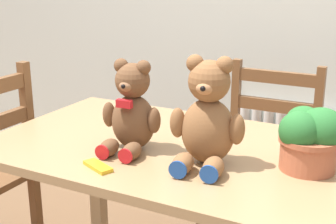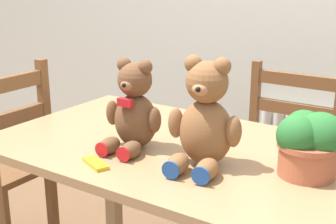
{
  "view_description": "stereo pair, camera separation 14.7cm",
  "coord_description": "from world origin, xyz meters",
  "px_view_note": "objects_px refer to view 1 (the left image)",
  "views": [
    {
      "loc": [
        0.69,
        -0.95,
        1.34
      ],
      "look_at": [
        0.03,
        0.31,
        0.91
      ],
      "focal_mm": 50.0,
      "sensor_mm": 36.0,
      "label": 1
    },
    {
      "loc": [
        0.82,
        -0.87,
        1.34
      ],
      "look_at": [
        0.03,
        0.31,
        0.91
      ],
      "focal_mm": 50.0,
      "sensor_mm": 36.0,
      "label": 2
    }
  ],
  "objects_px": {
    "wooden_chair_behind": "(263,164)",
    "teddy_bear_right": "(207,119)",
    "chocolate_bar": "(98,166)",
    "teddy_bear_left": "(132,112)",
    "potted_plant": "(310,138)"
  },
  "relations": [
    {
      "from": "wooden_chair_behind",
      "to": "potted_plant",
      "type": "xyz_separation_m",
      "value": [
        0.33,
        -0.71,
        0.42
      ]
    },
    {
      "from": "teddy_bear_left",
      "to": "teddy_bear_right",
      "type": "bearing_deg",
      "value": 175.19
    },
    {
      "from": "potted_plant",
      "to": "teddy_bear_left",
      "type": "bearing_deg",
      "value": -170.21
    },
    {
      "from": "chocolate_bar",
      "to": "potted_plant",
      "type": "bearing_deg",
      "value": 26.7
    },
    {
      "from": "wooden_chair_behind",
      "to": "chocolate_bar",
      "type": "distance_m",
      "value": 1.07
    },
    {
      "from": "teddy_bear_left",
      "to": "potted_plant",
      "type": "xyz_separation_m",
      "value": [
        0.55,
        0.1,
        -0.03
      ]
    },
    {
      "from": "teddy_bear_right",
      "to": "chocolate_bar",
      "type": "height_order",
      "value": "teddy_bear_right"
    },
    {
      "from": "teddy_bear_left",
      "to": "teddy_bear_right",
      "type": "height_order",
      "value": "teddy_bear_right"
    },
    {
      "from": "wooden_chair_behind",
      "to": "teddy_bear_right",
      "type": "bearing_deg",
      "value": 92.8
    },
    {
      "from": "teddy_bear_right",
      "to": "chocolate_bar",
      "type": "distance_m",
      "value": 0.36
    },
    {
      "from": "teddy_bear_right",
      "to": "chocolate_bar",
      "type": "xyz_separation_m",
      "value": [
        -0.28,
        -0.19,
        -0.14
      ]
    },
    {
      "from": "wooden_chair_behind",
      "to": "chocolate_bar",
      "type": "relative_size",
      "value": 8.31
    },
    {
      "from": "teddy_bear_right",
      "to": "potted_plant",
      "type": "relative_size",
      "value": 1.73
    },
    {
      "from": "wooden_chair_behind",
      "to": "teddy_bear_right",
      "type": "distance_m",
      "value": 0.93
    },
    {
      "from": "potted_plant",
      "to": "chocolate_bar",
      "type": "xyz_separation_m",
      "value": [
        -0.56,
        -0.28,
        -0.1
      ]
    }
  ]
}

